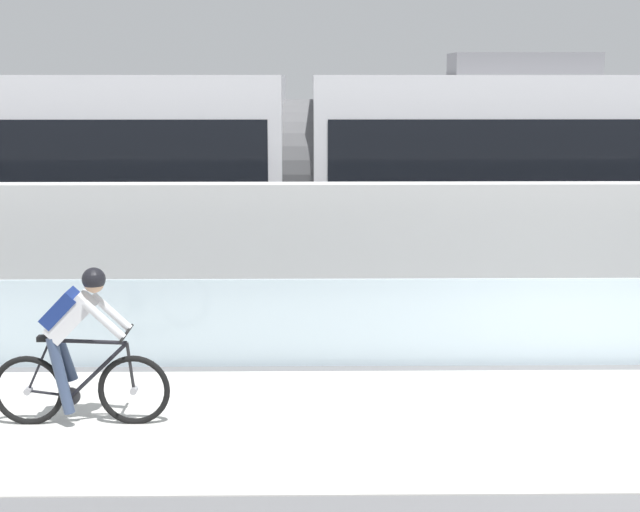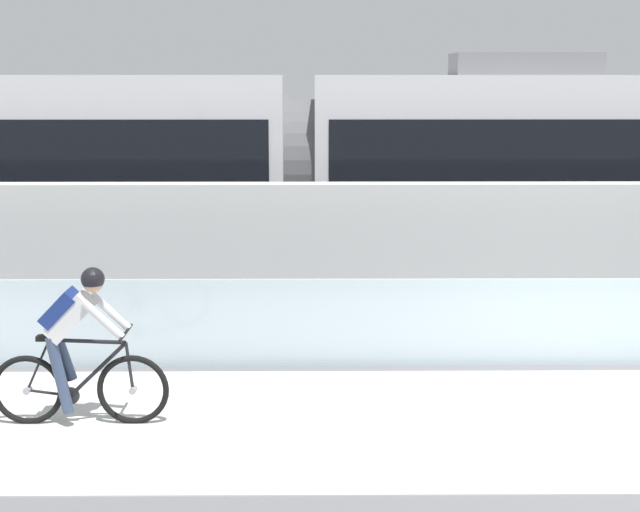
# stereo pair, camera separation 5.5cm
# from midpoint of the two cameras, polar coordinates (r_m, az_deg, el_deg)

# --- Properties ---
(ground_plane) EXTENTS (200.00, 200.00, 0.00)m
(ground_plane) POSITION_cam_midpoint_polar(r_m,az_deg,el_deg) (9.78, 19.48, -9.90)
(ground_plane) COLOR slate
(bike_path_deck) EXTENTS (32.00, 3.20, 0.01)m
(bike_path_deck) POSITION_cam_midpoint_polar(r_m,az_deg,el_deg) (9.78, 19.48, -9.87)
(bike_path_deck) COLOR silver
(bike_path_deck) RESTS_ON ground
(glass_parapet) EXTENTS (32.00, 0.05, 1.07)m
(glass_parapet) POSITION_cam_midpoint_polar(r_m,az_deg,el_deg) (11.29, 16.51, -4.04)
(glass_parapet) COLOR silver
(glass_parapet) RESTS_ON ground
(concrete_barrier_wall) EXTENTS (32.00, 0.36, 2.00)m
(concrete_barrier_wall) POSITION_cam_midpoint_polar(r_m,az_deg,el_deg) (12.87, 14.34, 0.06)
(concrete_barrier_wall) COLOR silver
(concrete_barrier_wall) RESTS_ON ground
(tram_rail_near) EXTENTS (32.00, 0.08, 0.01)m
(tram_rail_near) POSITION_cam_midpoint_polar(r_m,az_deg,el_deg) (15.43, 11.85, -1.77)
(tram_rail_near) COLOR #595654
(tram_rail_near) RESTS_ON ground
(tram_rail_far) EXTENTS (32.00, 0.08, 0.01)m
(tram_rail_far) POSITION_cam_midpoint_polar(r_m,az_deg,el_deg) (16.80, 10.83, -0.67)
(tram_rail_far) COLOR #595654
(tram_rail_far) RESTS_ON ground
(tram) EXTENTS (22.56, 2.54, 3.81)m
(tram) POSITION_cam_midpoint_polar(r_m,az_deg,el_deg) (15.48, -1.22, 5.60)
(tram) COLOR silver
(tram) RESTS_ON ground
(cyclist_on_bike) EXTENTS (1.77, 0.58, 1.61)m
(cyclist_on_bike) POSITION_cam_midpoint_polar(r_m,az_deg,el_deg) (9.24, -14.95, -5.62)
(cyclist_on_bike) COLOR black
(cyclist_on_bike) RESTS_ON ground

